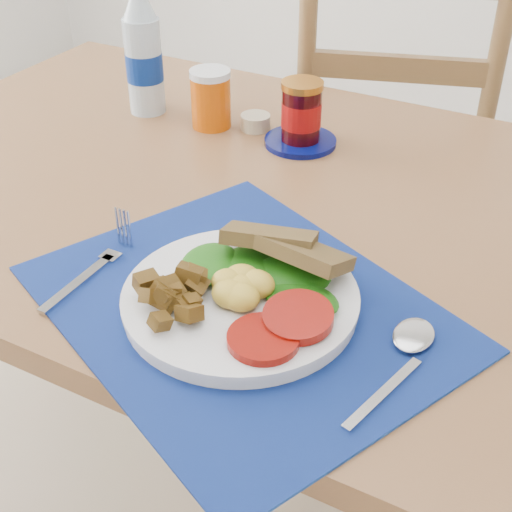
{
  "coord_description": "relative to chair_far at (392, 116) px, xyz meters",
  "views": [
    {
      "loc": [
        0.46,
        -0.66,
        1.3
      ],
      "look_at": [
        0.12,
        -0.03,
        0.8
      ],
      "focal_mm": 50.0,
      "sensor_mm": 36.0,
      "label": 1
    }
  ],
  "objects": [
    {
      "name": "jam_on_saucer",
      "position": [
        -0.01,
        -0.51,
        0.19
      ],
      "size": [
        0.13,
        0.13,
        0.11
      ],
      "color": "#040B4C",
      "rests_on": "table"
    },
    {
      "name": "fork",
      "position": [
        -0.08,
        -0.98,
        0.15
      ],
      "size": [
        0.02,
        0.19,
        0.0
      ],
      "rotation": [
        0.0,
        0.0,
        -0.0
      ],
      "color": "#B2B5BA",
      "rests_on": "placemat"
    },
    {
      "name": "placemat",
      "position": [
        0.13,
        -0.96,
        0.14
      ],
      "size": [
        0.62,
        0.56,
        0.0
      ],
      "primitive_type": "cube",
      "rotation": [
        0.0,
        0.0,
        -0.43
      ],
      "color": "#040531",
      "rests_on": "table"
    },
    {
      "name": "breakfast_plate",
      "position": [
        0.12,
        -0.96,
        0.17
      ],
      "size": [
        0.28,
        0.28,
        0.07
      ],
      "rotation": [
        0.0,
        0.0,
        0.11
      ],
      "color": "silver",
      "rests_on": "placemat"
    },
    {
      "name": "water_bottle",
      "position": [
        -0.33,
        -0.52,
        0.25
      ],
      "size": [
        0.07,
        0.07,
        0.24
      ],
      "color": "#ADBFCC",
      "rests_on": "table"
    },
    {
      "name": "chair_far",
      "position": [
        0.0,
        0.0,
        0.0
      ],
      "size": [
        0.56,
        0.55,
        1.22
      ],
      "rotation": [
        0.0,
        0.0,
        3.45
      ],
      "color": "#53321E",
      "rests_on": "ground"
    },
    {
      "name": "table",
      "position": [
        0.0,
        -0.69,
        0.06
      ],
      "size": [
        1.4,
        0.9,
        0.75
      ],
      "color": "brown",
      "rests_on": "ground"
    },
    {
      "name": "spoon",
      "position": [
        0.33,
        -0.95,
        0.15
      ],
      "size": [
        0.05,
        0.2,
        0.01
      ],
      "rotation": [
        0.0,
        0.0,
        -0.25
      ],
      "color": "#B2B5BA",
      "rests_on": "placemat"
    },
    {
      "name": "ramekin",
      "position": [
        -0.11,
        -0.49,
        0.16
      ],
      "size": [
        0.05,
        0.05,
        0.03
      ],
      "primitive_type": "cylinder",
      "color": "#BBAC89",
      "rests_on": "table"
    },
    {
      "name": "juice_glass",
      "position": [
        -0.18,
        -0.52,
        0.19
      ],
      "size": [
        0.07,
        0.07,
        0.1
      ],
      "primitive_type": "cylinder",
      "color": "#C44B05",
      "rests_on": "table"
    }
  ]
}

